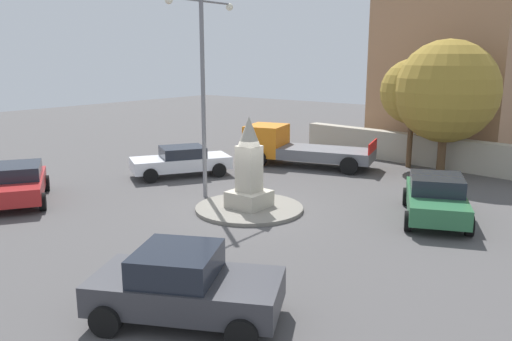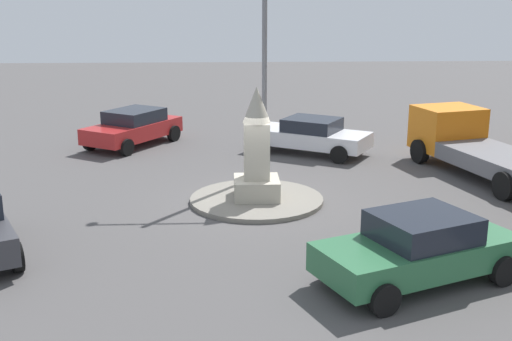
# 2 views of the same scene
# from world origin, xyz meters

# --- Properties ---
(ground_plane) EXTENTS (80.00, 80.00, 0.00)m
(ground_plane) POSITION_xyz_m (0.00, 0.00, 0.00)
(ground_plane) COLOR #4F4C4C
(traffic_island) EXTENTS (3.83, 3.83, 0.13)m
(traffic_island) POSITION_xyz_m (0.00, 0.00, 0.07)
(traffic_island) COLOR gray
(traffic_island) RESTS_ON ground
(monument) EXTENTS (1.28, 1.28, 3.21)m
(monument) POSITION_xyz_m (0.00, 0.00, 1.43)
(monument) COLOR #B2AA99
(monument) RESTS_ON traffic_island
(streetlamp) EXTENTS (3.40, 0.28, 7.64)m
(streetlamp) POSITION_xyz_m (-0.36, -2.49, 4.66)
(streetlamp) COLOR slate
(streetlamp) RESTS_ON ground
(car_green_far_side) EXTENTS (4.62, 3.32, 1.47)m
(car_green_far_side) POSITION_xyz_m (-3.07, 5.52, 0.75)
(car_green_far_side) COLOR #2D6B42
(car_green_far_side) RESTS_ON ground
(car_red_near_island) EXTENTS (3.74, 4.45, 1.41)m
(car_red_near_island) POSITION_xyz_m (4.51, -7.46, 0.75)
(car_red_near_island) COLOR #B22323
(car_red_near_island) RESTS_ON ground
(car_white_parked_right) EXTENTS (4.69, 3.78, 1.34)m
(car_white_parked_right) POSITION_xyz_m (-2.27, -5.80, 0.70)
(car_white_parked_right) COLOR silver
(car_white_parked_right) RESTS_ON ground
(truck_orange_parked_left) EXTENTS (3.74, 6.63, 1.95)m
(truck_orange_parked_left) POSITION_xyz_m (-7.41, -3.01, 0.92)
(truck_orange_parked_left) COLOR orange
(truck_orange_parked_left) RESTS_ON ground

